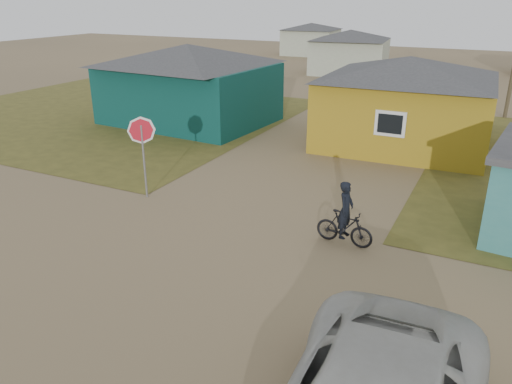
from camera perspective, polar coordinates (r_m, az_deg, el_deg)
ground at (r=12.22m, az=-9.18°, el=-9.86°), size 120.00×120.00×0.00m
grass_nw at (r=30.13m, az=-16.86°, el=8.63°), size 20.00×18.00×0.00m
house_teal at (r=26.73m, az=-7.69°, el=12.28°), size 8.93×7.08×4.00m
house_yellow at (r=23.06m, az=16.81°, el=9.95°), size 7.72×6.76×3.90m
house_pale_west at (r=44.31m, az=10.66°, el=15.53°), size 7.04×6.15×3.60m
house_pale_north at (r=58.19m, az=6.30°, el=17.05°), size 6.28×5.81×3.40m
stop_sign at (r=16.51m, az=-12.88°, el=5.88°), size 0.86×0.32×2.74m
cyclist at (r=13.60m, az=10.12°, el=-3.38°), size 1.62×0.60×1.80m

